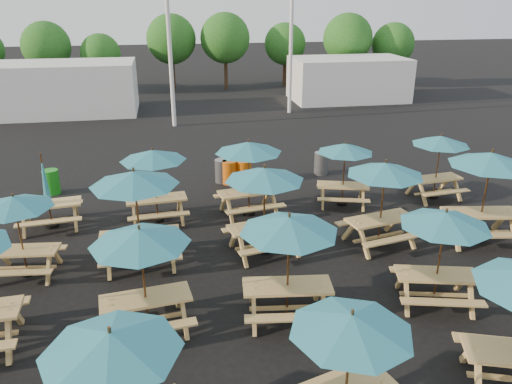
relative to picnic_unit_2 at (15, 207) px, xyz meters
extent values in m
plane|color=black|center=(5.83, 0.10, -1.75)|extent=(120.00, 120.00, 0.00)
cube|color=tan|center=(0.00, 0.00, -1.10)|extent=(1.65, 0.79, 0.05)
cube|color=tan|center=(-0.06, -0.58, -1.35)|extent=(1.61, 0.39, 0.04)
cube|color=tan|center=(0.06, 0.58, -1.35)|extent=(1.61, 0.39, 0.04)
cylinder|color=black|center=(0.00, 0.00, -1.71)|extent=(0.32, 0.32, 0.09)
cylinder|color=brown|center=(0.00, 0.00, -0.73)|extent=(0.04, 0.04, 2.04)
cone|color=teal|center=(0.00, 0.00, 0.13)|extent=(1.91, 1.91, 0.28)
cube|color=tan|center=(0.05, 2.67, -1.04)|extent=(1.81, 0.88, 0.06)
cube|color=tan|center=(0.13, 2.03, -1.32)|extent=(1.76, 0.45, 0.04)
cube|color=tan|center=(-0.02, 3.30, -1.32)|extent=(1.76, 0.45, 0.04)
cylinder|color=black|center=(0.05, 2.67, -1.71)|extent=(0.35, 0.35, 0.10)
cylinder|color=brown|center=(0.05, 2.67, -0.64)|extent=(0.04, 0.04, 2.23)
cone|color=teal|center=(0.05, 2.67, -0.25)|extent=(0.21, 0.21, 1.45)
cone|color=teal|center=(2.63, -5.62, 0.29)|extent=(2.14, 2.14, 0.31)
cube|color=tan|center=(2.89, -2.62, -1.03)|extent=(1.82, 0.90, 0.06)
cube|color=tan|center=(2.97, -3.25, -1.32)|extent=(1.77, 0.47, 0.04)
cube|color=tan|center=(2.80, -1.98, -1.32)|extent=(1.77, 0.47, 0.04)
cylinder|color=black|center=(2.89, -2.62, -1.71)|extent=(0.35, 0.35, 0.10)
cylinder|color=brown|center=(2.89, -2.62, -0.64)|extent=(0.04, 0.04, 2.24)
cone|color=teal|center=(2.89, -2.62, 0.31)|extent=(2.13, 2.13, 0.31)
cube|color=tan|center=(2.68, 0.06, -0.96)|extent=(1.95, 0.82, 0.06)
cube|color=tan|center=(2.70, -0.65, -1.27)|extent=(1.93, 0.34, 0.04)
cube|color=tan|center=(2.65, 0.76, -1.27)|extent=(1.93, 0.34, 0.04)
cylinder|color=black|center=(2.68, 0.06, -1.70)|extent=(0.38, 0.38, 0.11)
cylinder|color=brown|center=(2.68, 0.06, -0.52)|extent=(0.05, 0.05, 2.46)
cone|color=teal|center=(2.68, 0.06, 0.51)|extent=(2.17, 2.17, 0.34)
cube|color=tan|center=(3.05, 2.56, -1.04)|extent=(1.78, 0.82, 0.06)
cube|color=tan|center=(3.11, 1.93, -1.32)|extent=(1.74, 0.39, 0.04)
cube|color=tan|center=(3.00, 3.19, -1.32)|extent=(1.74, 0.39, 0.04)
cylinder|color=black|center=(3.05, 2.56, -1.71)|extent=(0.35, 0.35, 0.10)
cylinder|color=brown|center=(3.05, 2.56, -0.65)|extent=(0.04, 0.04, 2.21)
cone|color=teal|center=(3.05, 2.56, 0.28)|extent=(2.03, 2.03, 0.31)
cube|color=tan|center=(5.72, -5.08, -1.34)|extent=(1.65, 0.70, 0.04)
cylinder|color=brown|center=(5.90, -5.66, -0.70)|extent=(0.04, 0.04, 2.12)
cone|color=teal|center=(5.90, -5.66, 0.20)|extent=(2.25, 2.25, 0.29)
cube|color=tan|center=(5.71, -2.71, -1.01)|extent=(1.87, 0.91, 0.06)
cube|color=tan|center=(5.63, -3.37, -1.30)|extent=(1.82, 0.46, 0.04)
cube|color=tan|center=(5.79, -2.06, -1.30)|extent=(1.82, 0.46, 0.04)
cylinder|color=black|center=(5.71, -2.71, -1.70)|extent=(0.36, 0.36, 0.10)
cylinder|color=brown|center=(5.71, -2.71, -0.60)|extent=(0.04, 0.04, 2.30)
cone|color=teal|center=(5.71, -2.71, 0.37)|extent=(2.18, 2.18, 0.32)
cube|color=tan|center=(5.78, 0.13, -1.01)|extent=(1.92, 1.04, 0.06)
cube|color=tan|center=(5.91, -0.53, -1.30)|extent=(1.84, 0.60, 0.04)
cube|color=tan|center=(5.65, 0.79, -1.30)|extent=(1.84, 0.60, 0.04)
cylinder|color=black|center=(5.78, 0.13, -1.70)|extent=(0.36, 0.36, 0.10)
cylinder|color=brown|center=(5.78, 0.13, -0.59)|extent=(0.04, 0.04, 2.33)
cone|color=teal|center=(5.78, 0.13, 0.39)|extent=(2.32, 2.32, 0.32)
cube|color=tan|center=(5.78, 2.55, -1.01)|extent=(1.90, 1.00, 0.06)
cube|color=tan|center=(5.89, 1.90, -1.30)|extent=(1.82, 0.56, 0.04)
cube|color=tan|center=(5.67, 3.21, -1.30)|extent=(1.82, 0.56, 0.04)
cylinder|color=black|center=(5.78, 2.55, -1.70)|extent=(0.36, 0.36, 0.10)
cylinder|color=brown|center=(5.78, 2.55, -0.60)|extent=(0.04, 0.04, 2.31)
cone|color=teal|center=(5.78, 2.55, 0.37)|extent=(2.27, 2.27, 0.32)
cube|color=tan|center=(9.25, -4.77, -1.29)|extent=(1.82, 0.85, 0.04)
cube|color=tan|center=(8.96, -2.77, -1.06)|extent=(1.81, 1.05, 0.06)
cube|color=tan|center=(8.80, -3.38, -1.33)|extent=(1.70, 0.64, 0.04)
cube|color=tan|center=(9.11, -2.17, -1.33)|extent=(1.70, 0.64, 0.04)
cylinder|color=black|center=(8.96, -2.77, -1.71)|extent=(0.34, 0.34, 0.09)
cylinder|color=brown|center=(8.96, -2.77, -0.67)|extent=(0.04, 0.04, 2.17)
cone|color=teal|center=(8.96, -2.77, 0.25)|extent=(2.24, 2.24, 0.30)
cube|color=tan|center=(8.87, 0.02, -1.01)|extent=(1.92, 1.08, 0.06)
cube|color=tan|center=(9.01, -0.63, -1.30)|extent=(1.82, 0.63, 0.04)
cube|color=tan|center=(8.73, 0.67, -1.30)|extent=(1.82, 0.63, 0.04)
cylinder|color=black|center=(8.87, 0.02, -1.70)|extent=(0.36, 0.36, 0.10)
cylinder|color=brown|center=(8.87, 0.02, -0.60)|extent=(0.04, 0.04, 2.32)
cone|color=teal|center=(8.87, 0.02, 0.38)|extent=(2.34, 2.34, 0.32)
cube|color=tan|center=(8.82, 2.78, -1.10)|extent=(1.70, 1.02, 0.05)
cube|color=tan|center=(8.66, 2.22, -1.36)|extent=(1.59, 0.64, 0.04)
cube|color=tan|center=(8.97, 3.35, -1.36)|extent=(1.59, 0.64, 0.04)
cylinder|color=black|center=(8.82, 2.78, -1.71)|extent=(0.32, 0.32, 0.09)
cylinder|color=brown|center=(8.82, 2.78, -0.74)|extent=(0.04, 0.04, 2.03)
cone|color=teal|center=(8.82, 2.78, 0.12)|extent=(2.13, 2.13, 0.28)
cube|color=tan|center=(11.63, -0.22, -0.95)|extent=(2.06, 1.06, 0.07)
cube|color=tan|center=(11.52, -0.93, -1.26)|extent=(1.98, 0.57, 0.04)
cube|color=tan|center=(11.74, 0.49, -1.26)|extent=(1.98, 0.57, 0.04)
cylinder|color=black|center=(11.63, -0.22, -1.70)|extent=(0.39, 0.39, 0.11)
cylinder|color=brown|center=(11.63, -0.22, -0.50)|extent=(0.05, 0.05, 2.51)
cone|color=teal|center=(11.63, -0.22, 0.56)|extent=(2.44, 2.44, 0.35)
cube|color=tan|center=(11.98, 2.81, -1.07)|extent=(1.72, 0.84, 0.06)
cube|color=tan|center=(12.05, 2.21, -1.34)|extent=(1.67, 0.43, 0.04)
cube|color=tan|center=(11.90, 3.41, -1.34)|extent=(1.67, 0.43, 0.04)
cylinder|color=black|center=(11.98, 2.81, -1.71)|extent=(0.33, 0.33, 0.09)
cylinder|color=brown|center=(11.98, 2.81, -0.69)|extent=(0.04, 0.04, 2.12)
cone|color=teal|center=(11.98, 2.81, 0.20)|extent=(2.01, 2.01, 0.29)
cylinder|color=#198A19|center=(-0.44, 5.41, -1.34)|extent=(0.51, 0.51, 0.83)
cylinder|color=gray|center=(5.31, 5.52, -1.34)|extent=(0.51, 0.51, 0.83)
cylinder|color=#CF590C|center=(6.08, 5.46, -1.34)|extent=(0.51, 0.51, 0.83)
cylinder|color=#CF590C|center=(5.55, 5.32, -1.34)|extent=(0.51, 0.51, 0.83)
cylinder|color=#CF590C|center=(6.06, 5.28, -1.34)|extent=(0.51, 0.51, 0.83)
cylinder|color=gray|center=(9.02, 5.72, -1.34)|extent=(0.51, 0.51, 0.83)
cylinder|color=silver|center=(3.83, 14.10, 4.25)|extent=(0.20, 0.20, 12.00)
cube|color=silver|center=(-2.17, 18.10, -0.35)|extent=(8.00, 4.00, 2.80)
cube|color=silver|center=(14.83, 19.10, -0.45)|extent=(7.00, 4.00, 2.60)
cylinder|color=#382314|center=(-3.92, 24.00, -0.68)|extent=(0.24, 0.24, 2.14)
sphere|color=#1E5919|center=(-3.92, 24.00, 1.41)|extent=(3.11, 3.11, 3.11)
cylinder|color=#382314|center=(-0.56, 23.75, -0.86)|extent=(0.24, 0.24, 1.78)
sphere|color=#1E5919|center=(-0.56, 23.75, 0.88)|extent=(2.59, 2.59, 2.59)
cylinder|color=#382314|center=(4.08, 24.81, -0.60)|extent=(0.24, 0.24, 2.31)
sphere|color=#1E5919|center=(4.08, 24.81, 1.66)|extent=(3.36, 3.36, 3.36)
cylinder|color=#382314|center=(7.73, 24.35, -0.58)|extent=(0.24, 0.24, 2.35)
sphere|color=#1E5919|center=(7.73, 24.35, 1.71)|extent=(3.41, 3.41, 3.41)
cylinder|color=#382314|center=(12.05, 24.77, -0.75)|extent=(0.24, 0.24, 2.02)
sphere|color=#1E5919|center=(12.05, 24.77, 1.23)|extent=(2.94, 2.94, 2.94)
cylinder|color=#382314|center=(16.06, 22.99, -0.59)|extent=(0.24, 0.24, 2.32)
sphere|color=#1E5919|center=(16.06, 22.99, 1.68)|extent=(3.38, 3.38, 3.38)
cylinder|color=#382314|center=(19.45, 23.02, -0.74)|extent=(0.24, 0.24, 2.03)
sphere|color=#1E5919|center=(19.45, 23.02, 1.25)|extent=(2.95, 2.95, 2.95)
camera|label=1|loc=(3.56, -11.14, 4.47)|focal=35.00mm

